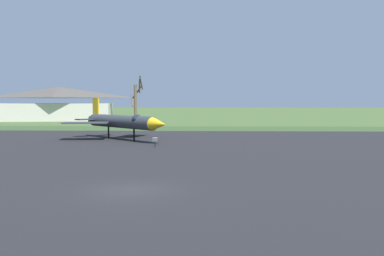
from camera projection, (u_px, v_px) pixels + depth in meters
name	position (u px, v px, depth m)	size (l,w,h in m)	color
ground_plane	(131.00, 191.00, 21.23)	(600.00, 600.00, 0.00)	#425B2D
asphalt_apron	(165.00, 152.00, 37.13)	(107.10, 53.15, 0.05)	black
grass_verge_strip	(187.00, 129.00, 69.61)	(167.10, 12.00, 0.06)	#344C27
jet_fighter_rear_left	(123.00, 121.00, 48.95)	(12.63, 13.10, 4.75)	#33383D
info_placard_rear_left	(155.00, 141.00, 41.17)	(0.51, 0.32, 0.96)	black
bare_tree_center	(136.00, 101.00, 77.59)	(2.15, 2.44, 8.94)	brown
visitor_building	(59.00, 104.00, 98.54)	(25.10, 12.52, 7.60)	beige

